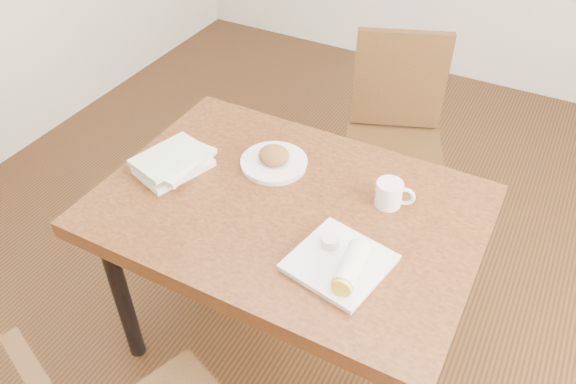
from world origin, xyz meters
The scene contains 7 objects.
ground centered at (0.00, 0.00, -0.01)m, with size 4.00×5.00×0.01m, color #472814.
table centered at (0.00, 0.00, 0.67)m, with size 1.22×0.86×0.75m.
chair_far centered at (0.08, 0.87, 0.55)m, with size 0.54×0.54×0.95m.
plate_scone centered at (-0.14, 0.15, 0.77)m, with size 0.23×0.23×0.07m.
coffee_mug centered at (0.29, 0.15, 0.80)m, with size 0.13×0.09×0.09m.
plate_burrito centered at (0.27, -0.17, 0.78)m, with size 0.30×0.30×0.09m.
book_stack centered at (-0.43, -0.03, 0.78)m, with size 0.23×0.28×0.06m.
Camera 1 is at (0.63, -1.19, 1.96)m, focal length 35.00 mm.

